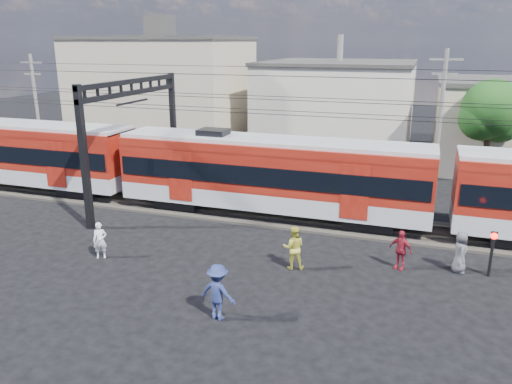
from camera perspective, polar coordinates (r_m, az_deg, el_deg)
ground at (r=18.82m, az=0.52°, el=-11.30°), size 120.00×120.00×0.00m
track_bed at (r=25.87m, az=6.09°, el=-3.17°), size 70.00×3.40×0.12m
rail_near at (r=25.14m, az=5.72°, el=-3.47°), size 70.00×0.12×0.12m
rail_far at (r=26.52m, az=6.46°, el=-2.40°), size 70.00×0.12×0.12m
commuter_train at (r=25.61m, az=2.22°, el=2.20°), size 50.30×3.08×4.17m
catenary at (r=27.75m, az=-11.46°, el=8.78°), size 70.00×9.30×7.52m
building_west at (r=45.72m, az=-10.55°, el=11.29°), size 14.28×10.20×9.30m
building_midwest at (r=43.68m, az=9.30°, el=9.78°), size 12.24×12.24×7.30m
utility_pole_mid at (r=31.08m, az=20.28°, el=7.79°), size 1.80×0.24×8.50m
utility_pole_west at (r=40.56m, az=-23.79°, el=8.95°), size 1.80×0.24×8.00m
tree_near at (r=34.35m, az=25.58°, el=8.18°), size 3.82×3.64×6.72m
pedestrian_a at (r=22.24m, az=-17.40°, el=-5.30°), size 0.69×0.61×1.57m
pedestrian_b at (r=20.29m, az=4.32°, el=-6.34°), size 1.03×0.89×1.81m
pedestrian_c at (r=16.77m, az=-4.38°, el=-11.34°), size 1.36×0.92×1.94m
pedestrian_d at (r=21.02m, az=16.19°, el=-6.36°), size 1.06×0.79×1.67m
pedestrian_e at (r=21.53m, az=22.32°, el=-6.36°), size 0.60×0.88×1.72m
crossing_signal at (r=21.46m, az=25.43°, el=-5.55°), size 0.27×0.27×1.88m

